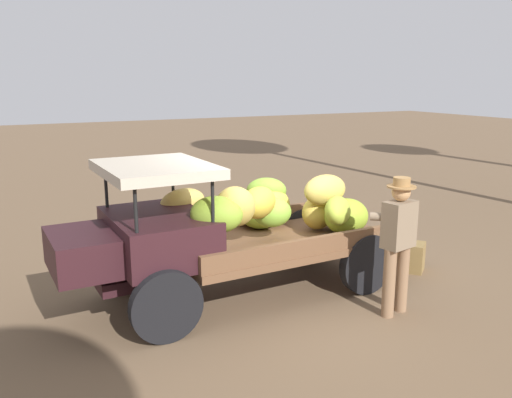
# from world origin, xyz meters

# --- Properties ---
(ground_plane) EXTENTS (60.00, 60.00, 0.00)m
(ground_plane) POSITION_xyz_m (0.00, 0.00, 0.00)
(ground_plane) COLOR brown
(truck) EXTENTS (4.52, 1.90, 1.85)m
(truck) POSITION_xyz_m (0.75, -0.19, 0.92)
(truck) COLOR #32171C
(truck) RESTS_ON ground
(farmer) EXTENTS (0.53, 0.49, 1.71)m
(farmer) POSITION_xyz_m (-0.84, 1.21, 0.97)
(farmer) COLOR #8A6749
(farmer) RESTS_ON ground
(wooden_crate) EXTENTS (0.63, 0.66, 0.43)m
(wooden_crate) POSITION_xyz_m (-2.03, 0.10, 0.21)
(wooden_crate) COLOR olive
(wooden_crate) RESTS_ON ground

